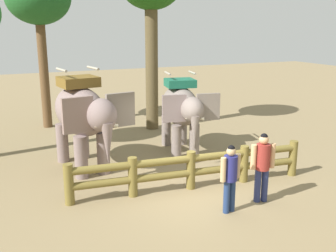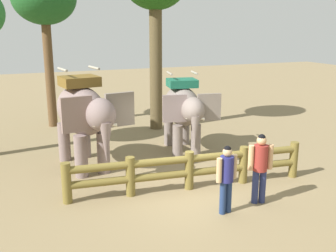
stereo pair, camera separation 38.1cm
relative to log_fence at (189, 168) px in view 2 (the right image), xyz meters
The scene contains 7 objects.
ground_plane 0.67m from the log_fence, 90.00° to the right, with size 60.00×60.00×0.00m, color olive.
log_fence is the anchor object (origin of this frame).
elephant_near_left 3.66m from the log_fence, 130.82° to the left, with size 2.07×3.66×3.10m.
elephant_center 3.30m from the log_fence, 68.71° to the left, with size 1.98×3.30×2.78m.
tourist_woman_in_black 1.65m from the log_fence, 83.29° to the right, with size 0.58×0.38×1.65m.
tourist_man_in_blue 1.94m from the log_fence, 49.48° to the right, with size 0.61×0.41×1.77m.
tree_far_right 10.08m from the log_fence, 106.94° to the left, with size 2.64×2.64×6.55m.
Camera 2 is at (-4.30, -8.71, 4.30)m, focal length 42.17 mm.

